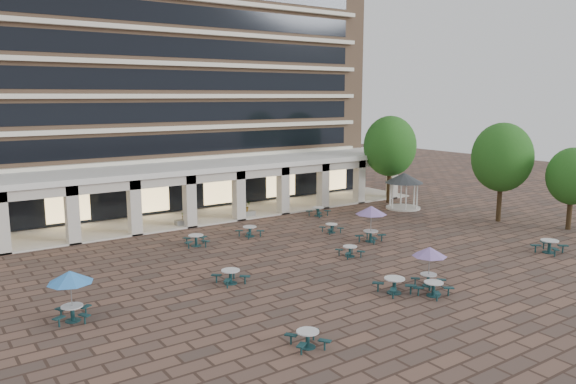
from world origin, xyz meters
name	(u,v)px	position (x,y,z in m)	size (l,w,h in m)	color
ground	(313,262)	(0.00, 0.00, 0.00)	(120.00, 120.00, 0.00)	brown
apartment_building	(147,64)	(0.00, 25.47, 12.60)	(40.00, 15.50, 25.20)	#9A7456
retail_arcade	(201,181)	(0.00, 14.80, 3.00)	(42.00, 6.60, 4.40)	white
picnic_table_0	(308,337)	(-7.11, -9.02, 0.41)	(1.73, 1.73, 0.68)	#153B41
picnic_table_2	(434,288)	(1.42, -7.96, 0.43)	(1.77, 1.77, 0.71)	#153B41
picnic_table_3	(549,245)	(13.39, -6.92, 0.49)	(2.00, 2.00, 0.82)	#153B41
picnic_table_4	(70,279)	(-14.00, -1.06, 1.93)	(1.97, 1.97, 2.27)	#153B41
picnic_table_5	(394,284)	(0.13, -6.58, 0.47)	(1.84, 1.84, 0.78)	#153B41
picnic_table_6	(430,253)	(2.35, -6.82, 1.76)	(1.79, 1.79, 2.07)	#153B41
picnic_table_7	(350,250)	(2.56, -0.41, 0.39)	(1.61, 1.61, 0.66)	#153B41
picnic_table_8	(231,275)	(-5.89, -0.64, 0.44)	(1.72, 1.72, 0.74)	#153B41
picnic_table_9	(250,230)	(0.07, 7.36, 0.43)	(1.78, 1.78, 0.72)	#153B41
picnic_table_10	(331,227)	(5.49, 4.97, 0.38)	(1.53, 1.53, 0.64)	#153B41
picnic_table_11	(371,212)	(6.05, 1.49, 2.07)	(2.11, 2.11, 2.44)	#153B41
picnic_table_12	(196,239)	(-4.12, 7.21, 0.45)	(1.99, 1.99, 0.75)	#153B41
picnic_table_13	(318,211)	(8.20, 10.00, 0.44)	(1.91, 1.91, 0.74)	#153B41
gazebo	(404,182)	(16.16, 8.18, 2.35)	(3.35, 3.35, 3.11)	beige
tree_east_a	(502,157)	(18.61, 0.38, 5.04)	(4.63, 4.63, 7.72)	#392817
tree_east_b	(572,176)	(20.48, -4.23, 3.95)	(3.64, 3.64, 6.06)	#392817
tree_east_c	(390,146)	(17.14, 10.98, 5.20)	(4.78, 4.78, 7.96)	#392817
planter_left	(185,220)	(-2.30, 12.90, 0.46)	(1.50, 0.60, 1.20)	gray
planter_right	(246,211)	(3.03, 12.90, 0.56)	(1.50, 0.83, 1.32)	gray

